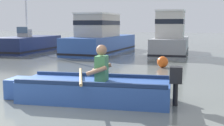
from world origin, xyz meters
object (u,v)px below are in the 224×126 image
(moored_boat_navy, at_px, (28,44))
(mooring_buoy, at_px, (163,62))
(rowboat_with_person, at_px, (91,89))
(moored_boat_grey, at_px, (171,39))
(moored_boat_blue, at_px, (101,38))

(moored_boat_navy, distance_m, mooring_buoy, 9.63)
(moored_boat_navy, relative_size, mooring_buoy, 12.70)
(rowboat_with_person, height_order, mooring_buoy, rowboat_with_person)
(moored_boat_navy, height_order, mooring_buoy, moored_boat_navy)
(rowboat_with_person, relative_size, moored_boat_grey, 0.68)
(mooring_buoy, bearing_deg, moored_boat_grey, 97.99)
(rowboat_with_person, xyz_separation_m, moored_boat_blue, (-4.36, 10.04, 0.57))
(moored_boat_navy, bearing_deg, moored_boat_blue, 13.41)
(rowboat_with_person, xyz_separation_m, moored_boat_navy, (-8.67, 9.02, 0.19))
(moored_boat_blue, height_order, moored_boat_grey, moored_boat_grey)
(rowboat_with_person, xyz_separation_m, mooring_buoy, (0.28, 5.47, -0.04))
(rowboat_with_person, relative_size, moored_boat_navy, 0.70)
(rowboat_with_person, distance_m, moored_boat_grey, 10.60)
(mooring_buoy, bearing_deg, rowboat_with_person, -92.91)
(rowboat_with_person, relative_size, mooring_buoy, 8.84)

